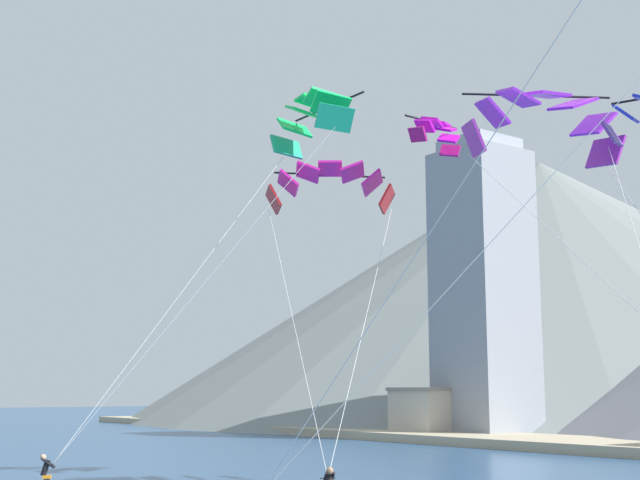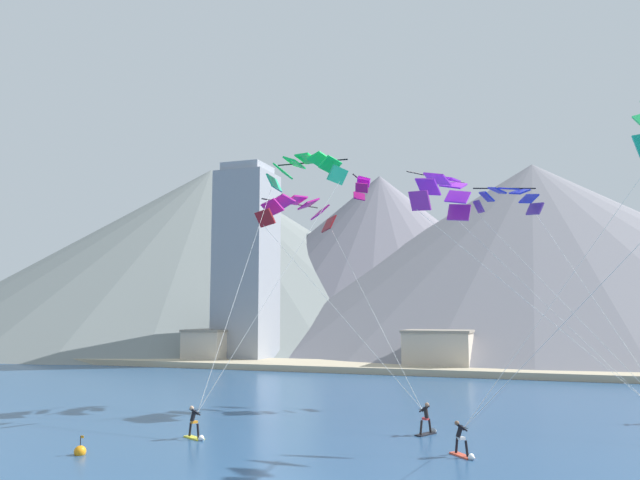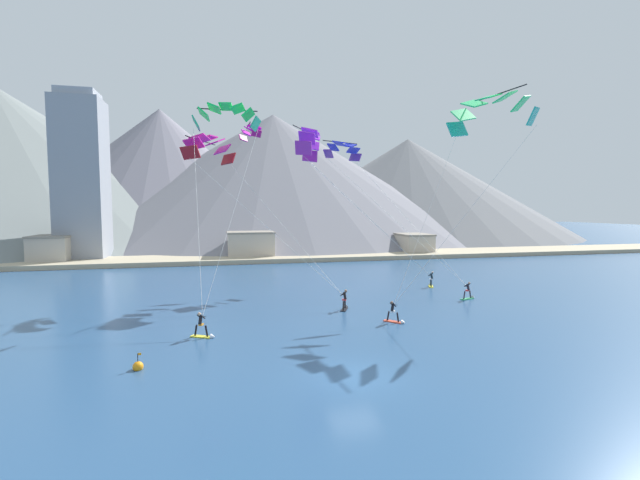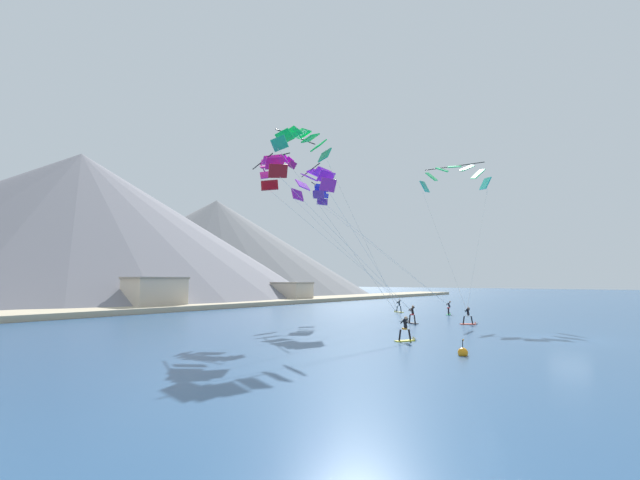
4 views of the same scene
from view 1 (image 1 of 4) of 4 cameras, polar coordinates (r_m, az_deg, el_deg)
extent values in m
cylinder|color=black|center=(29.72, 0.33, -14.98)|extent=(0.53, 0.32, 0.42)
cylinder|color=black|center=(29.76, 0.81, -14.97)|extent=(0.53, 0.32, 0.42)
cylinder|color=black|center=(29.92, 0.51, -15.00)|extent=(0.26, 0.48, 0.03)
sphere|color=#9E7051|center=(29.55, 0.63, -14.55)|extent=(0.23, 0.23, 0.23)
cube|color=orange|center=(37.42, -17.08, -14.29)|extent=(0.36, 0.39, 0.12)
cylinder|color=black|center=(37.40, -17.16, -13.76)|extent=(0.37, 0.43, 0.64)
cylinder|color=black|center=(37.50, -16.96, -13.48)|extent=(0.33, 0.52, 0.42)
cylinder|color=black|center=(37.26, -17.02, -13.51)|extent=(0.33, 0.52, 0.42)
cylinder|color=black|center=(37.35, -16.71, -13.56)|extent=(0.47, 0.27, 0.03)
sphere|color=tan|center=(37.39, -17.30, -13.13)|extent=(0.23, 0.23, 0.23)
cube|color=maroon|center=(44.34, -2.99, 2.60)|extent=(1.86, 1.30, 1.26)
cube|color=#E9199F|center=(44.67, -2.06, 3.65)|extent=(2.00, 1.60, 1.13)
cube|color=#E9199F|center=(44.88, -0.79, 4.34)|extent=(2.05, 1.83, 0.84)
cube|color=#E9199F|center=(44.95, 0.65, 4.59)|extent=(2.04, 1.95, 0.45)
cube|color=#E9199F|center=(44.87, 2.09, 4.35)|extent=(1.95, 1.99, 0.84)
cube|color=#E9199F|center=(44.65, 3.36, 3.67)|extent=(1.77, 1.92, 1.13)
cube|color=maroon|center=(44.32, 4.30, 2.62)|extent=(1.54, 1.74, 1.26)
cylinder|color=black|center=(45.63, 0.65, 4.18)|extent=(2.59, 5.25, 0.10)
cylinder|color=silver|center=(36.62, -1.79, -4.88)|extent=(12.47, 5.71, 11.68)
cylinder|color=silver|center=(36.61, 2.98, -4.87)|extent=(8.79, 10.56, 11.68)
cylinder|color=silver|center=(24.28, 11.68, 0.75)|extent=(10.18, 8.99, 14.34)
cylinder|color=silver|center=(20.60, 8.37, 2.50)|extent=(13.48, 1.78, 14.34)
cube|color=#1BB17A|center=(44.75, -2.17, 5.97)|extent=(0.68, 1.76, 1.18)
cube|color=#0EE556|center=(44.45, -1.64, 7.19)|extent=(1.02, 1.81, 1.04)
cube|color=#0EE556|center=(43.84, -1.01, 8.18)|extent=(1.28, 1.83, 0.77)
cube|color=#0EE556|center=(43.00, -0.36, 8.80)|extent=(1.40, 1.84, 0.40)
cube|color=#0EE556|center=(42.02, 0.23, 8.98)|extent=(1.47, 1.81, 0.77)
cube|color=#0EE556|center=(41.02, 0.69, 8.64)|extent=(1.38, 1.77, 1.04)
cube|color=#1BB17A|center=(40.13, 0.95, 7.81)|extent=(1.16, 1.71, 1.18)
cylinder|color=black|center=(43.27, 0.53, 8.51)|extent=(5.48, 0.14, 0.10)
cylinder|color=silver|center=(40.20, -8.82, -3.29)|extent=(0.96, 11.37, 14.36)
cylinder|color=silver|center=(37.48, -7.50, -2.87)|extent=(4.77, 10.35, 14.36)
cube|color=purple|center=(38.32, 9.81, 6.41)|extent=(1.73, 1.52, 1.54)
cube|color=#A929EF|center=(38.77, 10.98, 7.98)|extent=(1.89, 1.85, 1.41)
cube|color=#A929EF|center=(39.41, 12.56, 8.89)|extent=(2.02, 1.98, 1.06)
cube|color=#A929EF|center=(40.14, 14.28, 9.01)|extent=(2.09, 1.90, 0.55)
cube|color=#A929EF|center=(40.85, 15.86, 8.36)|extent=(2.09, 1.68, 1.06)
cube|color=#A929EF|center=(41.42, 17.09, 7.09)|extent=(2.03, 1.29, 1.41)
cube|color=purple|center=(41.79, 17.81, 5.39)|extent=(1.92, 0.78, 1.54)
cylinder|color=black|center=(40.81, 13.68, 8.96)|extent=(3.58, 5.71, 0.10)
cylinder|color=silver|center=(32.34, 18.21, -2.92)|extent=(13.99, 0.75, 12.70)
cube|color=#63369E|center=(39.32, 18.19, 6.45)|extent=(1.01, 1.62, 1.11)
cube|color=#232ED4|center=(39.35, 19.00, 7.63)|extent=(1.30, 1.73, 1.01)
cube|color=#B41570|center=(42.62, 6.26, 6.73)|extent=(1.08, 0.53, 0.82)
cube|color=#E00FCF|center=(43.08, 6.72, 7.26)|extent=(1.13, 0.74, 0.76)
cube|color=#E00FCF|center=(43.64, 7.19, 7.49)|extent=(1.15, 0.90, 0.62)
cube|color=#E00FCF|center=(44.24, 7.64, 7.42)|extent=(1.15, 1.00, 0.40)
cube|color=#E00FCF|center=(44.80, 8.00, 7.06)|extent=(1.12, 1.06, 0.62)
cube|color=#E00FCF|center=(45.27, 8.23, 6.46)|extent=(1.06, 1.06, 0.76)
cube|color=#B41570|center=(45.59, 8.32, 5.69)|extent=(0.98, 0.97, 0.82)
cylinder|color=black|center=(44.46, 7.15, 7.50)|extent=(0.24, 3.56, 0.10)
cube|color=#B7AD9E|center=(80.88, 7.39, -11.02)|extent=(5.33, 6.48, 4.15)
cube|color=gray|center=(80.86, 7.35, -9.45)|extent=(5.54, 6.74, 0.30)
cube|color=gray|center=(80.85, 10.43, -3.33)|extent=(7.00, 7.00, 25.61)
cube|color=#979DA8|center=(83.36, 10.15, 5.87)|extent=(5.60, 5.60, 1.20)
cone|color=slate|center=(141.74, 14.16, -2.96)|extent=(125.87, 125.87, 39.77)
camera|label=2|loc=(24.57, -80.57, 4.39)|focal=35.00mm
camera|label=3|loc=(37.76, -61.64, 2.26)|focal=24.00mm
camera|label=4|loc=(62.08, -38.16, -7.59)|focal=24.00mm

